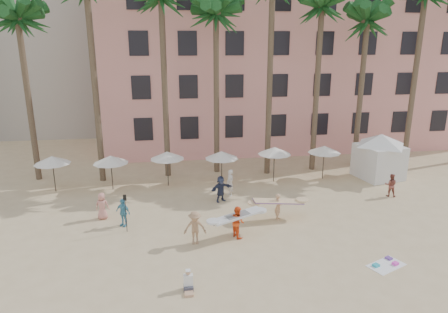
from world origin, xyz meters
TOP-DOWN VIEW (x-y plane):
  - ground at (0.00, 0.00)m, footprint 120.00×120.00m
  - pink_hotel at (7.00, 26.00)m, footprint 35.00×14.00m
  - palm_row at (0.51, 15.00)m, footprint 44.40×5.40m
  - umbrella_row at (-3.00, 12.50)m, footprint 22.50×2.70m
  - cabana at (11.37, 12.20)m, footprint 5.33×5.33m
  - beach_towel at (5.31, 0.03)m, footprint 2.05×1.65m
  - carrier_yellow at (1.51, 5.77)m, footprint 3.01×0.82m
  - carrier_white at (-1.29, 3.90)m, footprint 3.02×1.76m
  - beachgoers at (-2.00, 7.04)m, footprint 20.08×7.36m
  - paddle at (-7.35, 5.34)m, footprint 0.18×0.04m
  - seated_man at (-4.21, -0.71)m, footprint 0.42×0.73m

SIDE VIEW (x-z plane):
  - ground at x=0.00m, z-range 0.00..0.00m
  - beach_towel at x=5.31m, z-range -0.04..0.10m
  - seated_man at x=-4.21m, z-range -0.15..0.80m
  - beachgoers at x=-2.00m, z-range -0.06..1.81m
  - carrier_yellow at x=1.51m, z-range 0.12..1.76m
  - carrier_white at x=-1.29m, z-range 0.06..1.83m
  - paddle at x=-7.35m, z-range 0.30..2.52m
  - cabana at x=11.37m, z-range 0.32..3.82m
  - umbrella_row at x=-3.00m, z-range 0.97..3.69m
  - pink_hotel at x=7.00m, z-range 0.00..16.00m
  - palm_row at x=0.51m, z-range 4.82..21.12m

